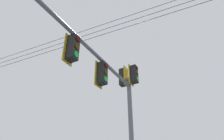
% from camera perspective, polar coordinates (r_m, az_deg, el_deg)
% --- Properties ---
extents(signal_mast_assembly, '(4.93, 4.60, 7.16)m').
position_cam_1_polar(signal_mast_assembly, '(8.63, 1.01, -6.25)').
color(signal_mast_assembly, slate).
rests_on(signal_mast_assembly, ground).
extents(overhead_wire_span, '(19.20, 24.51, 0.83)m').
position_cam_1_polar(overhead_wire_span, '(12.28, 10.06, 14.40)').
color(overhead_wire_span, black).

